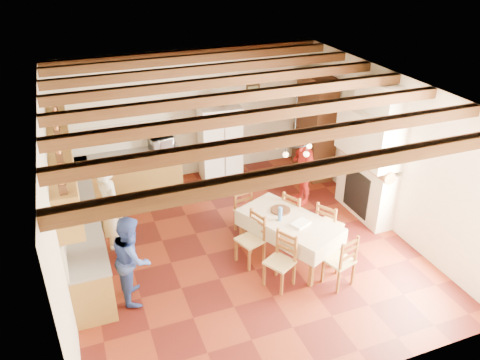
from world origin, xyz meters
name	(u,v)px	position (x,y,z in m)	size (l,w,h in m)	color
floor	(241,247)	(0.00, 0.00, -0.01)	(6.00, 6.50, 0.02)	#48130F
ceiling	(241,91)	(0.00, 0.00, 3.01)	(6.00, 6.50, 0.02)	white
wall_back	(190,115)	(0.00, 3.26, 1.50)	(6.00, 0.02, 3.00)	#EEE9C8
wall_front	(343,298)	(0.00, -3.26, 1.50)	(6.00, 0.02, 3.00)	#EEE9C8
wall_left	(56,208)	(-3.01, 0.00, 1.50)	(0.02, 6.50, 3.00)	#EEE9C8
wall_right	(387,150)	(3.01, 0.00, 1.50)	(0.02, 6.50, 3.00)	#EEE9C8
ceiling_beams	(241,97)	(0.00, 0.00, 2.91)	(6.00, 6.30, 0.16)	#3B1E12
lower_cabinets_left	(83,227)	(-2.70, 1.05, 0.43)	(0.60, 4.30, 0.86)	brown
lower_cabinets_back	(129,173)	(-1.55, 2.95, 0.43)	(2.30, 0.60, 0.86)	brown
countertop_left	(79,206)	(-2.70, 1.05, 0.88)	(0.62, 4.30, 0.04)	slate
countertop_back	(127,155)	(-1.55, 2.95, 0.88)	(2.34, 0.62, 0.04)	slate
backsplash_left	(59,193)	(-2.98, 1.05, 1.20)	(0.03, 4.30, 0.60)	beige
backsplash_back	(123,137)	(-1.55, 3.23, 1.20)	(2.30, 0.03, 0.60)	beige
upper_cabinets	(62,158)	(-2.83, 1.05, 1.85)	(0.35, 4.20, 0.70)	brown
fireplace	(367,153)	(2.72, 0.20, 1.40)	(0.56, 1.60, 2.80)	beige
wall_picture	(253,93)	(1.55, 3.23, 1.85)	(0.34, 0.03, 0.42)	black
refrigerator	(220,143)	(0.55, 2.78, 0.91)	(0.91, 0.74, 1.81)	white
hutch	(315,125)	(2.75, 2.31, 1.20)	(0.56, 1.33, 2.40)	#341A10
dining_table	(289,223)	(0.70, -0.55, 0.70)	(1.57, 2.01, 0.78)	beige
chandelier	(294,142)	(0.70, -0.55, 2.25)	(0.47, 0.47, 0.03)	black
chair_left_near	(280,262)	(0.21, -1.22, 0.48)	(0.42, 0.40, 0.96)	brown
chair_left_far	(250,239)	(-0.01, -0.47, 0.48)	(0.42, 0.40, 0.96)	brown
chair_right_near	(329,225)	(1.53, -0.55, 0.48)	(0.42, 0.40, 0.96)	brown
chair_right_far	(296,214)	(1.12, 0.00, 0.48)	(0.42, 0.40, 0.96)	brown
chair_end_near	(339,260)	(1.15, -1.52, 0.48)	(0.42, 0.40, 0.96)	brown
chair_end_far	(248,211)	(0.31, 0.42, 0.48)	(0.42, 0.40, 0.96)	brown
person_man	(111,210)	(-2.18, 0.62, 0.94)	(0.68, 0.45, 1.87)	silver
person_woman_blue	(132,258)	(-2.04, -0.62, 0.74)	(0.72, 0.56, 1.48)	#30499F
person_woman_red	(304,169)	(1.84, 1.09, 0.79)	(0.93, 0.39, 1.59)	red
microwave	(161,143)	(-0.77, 2.95, 1.04)	(0.51, 0.34, 0.28)	silver
fridge_vase	(221,99)	(0.61, 2.78, 1.96)	(0.28, 0.28, 0.29)	#341A10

